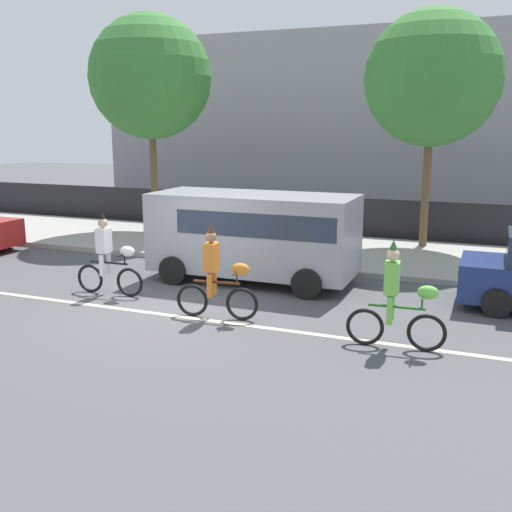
# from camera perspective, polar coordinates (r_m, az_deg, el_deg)

# --- Properties ---
(ground_plane) EXTENTS (80.00, 80.00, 0.00)m
(ground_plane) POSITION_cam_1_polar(r_m,az_deg,el_deg) (12.95, -7.98, -4.87)
(ground_plane) COLOR #4C4C4F
(road_centre_line) EXTENTS (36.00, 0.14, 0.01)m
(road_centre_line) POSITION_cam_1_polar(r_m,az_deg,el_deg) (12.54, -9.11, -5.47)
(road_centre_line) COLOR beige
(road_centre_line) RESTS_ON ground
(sidewalk_curb) EXTENTS (60.00, 5.00, 0.15)m
(sidewalk_curb) POSITION_cam_1_polar(r_m,az_deg,el_deg) (18.68, 1.91, 0.80)
(sidewalk_curb) COLOR #9E9B93
(sidewalk_curb) RESTS_ON ground
(fence_line) EXTENTS (40.00, 0.08, 1.40)m
(fence_line) POSITION_cam_1_polar(r_m,az_deg,el_deg) (21.28, 4.59, 3.89)
(fence_line) COLOR black
(fence_line) RESTS_ON ground
(building_backdrop) EXTENTS (28.00, 8.00, 7.70)m
(building_backdrop) POSITION_cam_1_polar(r_m,az_deg,el_deg) (28.91, 15.43, 11.98)
(building_backdrop) COLOR #99939E
(building_backdrop) RESTS_ON ground
(parade_cyclist_zebra) EXTENTS (1.72, 0.50, 1.92)m
(parade_cyclist_zebra) POSITION_cam_1_polar(r_m,az_deg,el_deg) (13.99, -13.82, -0.26)
(parade_cyclist_zebra) COLOR black
(parade_cyclist_zebra) RESTS_ON ground
(parade_cyclist_orange) EXTENTS (1.72, 0.51, 1.92)m
(parade_cyclist_orange) POSITION_cam_1_polar(r_m,az_deg,el_deg) (11.92, -3.72, -2.08)
(parade_cyclist_orange) COLOR black
(parade_cyclist_orange) RESTS_ON ground
(parade_cyclist_lime) EXTENTS (1.72, 0.50, 1.92)m
(parade_cyclist_lime) POSITION_cam_1_polar(r_m,az_deg,el_deg) (10.58, 13.34, -4.27)
(parade_cyclist_lime) COLOR black
(parade_cyclist_lime) RESTS_ON ground
(parked_van_grey) EXTENTS (5.00, 2.22, 2.18)m
(parked_van_grey) POSITION_cam_1_polar(r_m,az_deg,el_deg) (14.66, -0.00, 2.41)
(parked_van_grey) COLOR #99999E
(parked_van_grey) RESTS_ON ground
(street_tree_near_lamp) EXTENTS (4.19, 4.19, 7.36)m
(street_tree_near_lamp) POSITION_cam_1_polar(r_m,az_deg,el_deg) (21.56, -10.03, 16.41)
(street_tree_near_lamp) COLOR brown
(street_tree_near_lamp) RESTS_ON sidewalk_curb
(street_tree_far_corner) EXTENTS (3.98, 3.98, 7.00)m
(street_tree_far_corner) POSITION_cam_1_polar(r_m,az_deg,el_deg) (19.00, 16.46, 15.90)
(street_tree_far_corner) COLOR brown
(street_tree_far_corner) RESTS_ON sidewalk_curb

